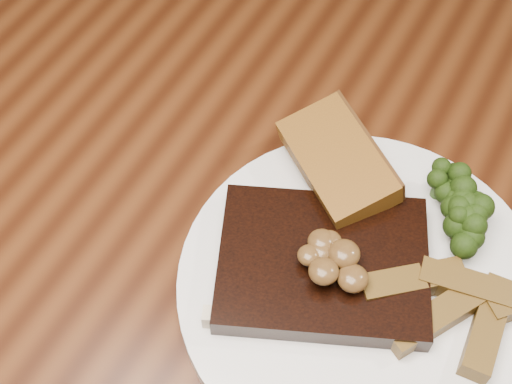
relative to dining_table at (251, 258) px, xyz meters
The scene contains 8 objects.
dining_table is the anchor object (origin of this frame).
plate 0.16m from the dining_table, 12.90° to the right, with size 0.30×0.30×0.01m, color white.
steak 0.15m from the dining_table, 21.61° to the right, with size 0.17×0.13×0.02m, color black.
steak_bone 0.17m from the dining_table, 46.95° to the right, with size 0.13×0.01×0.02m, color beige.
mushroom_pile 0.17m from the dining_table, 18.91° to the right, with size 0.07×0.07×0.03m, color brown, non-canonical shape.
garlic_bread 0.14m from the dining_table, 42.85° to the left, with size 0.11×0.06×0.02m, color brown.
potato_wedges 0.23m from the dining_table, ahead, with size 0.11×0.11×0.02m, color brown, non-canonical shape.
broccoli_cluster 0.21m from the dining_table, 21.09° to the left, with size 0.06×0.06×0.04m, color #1E350C, non-canonical shape.
Camera 1 is at (0.17, -0.29, 1.28)m, focal length 50.00 mm.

